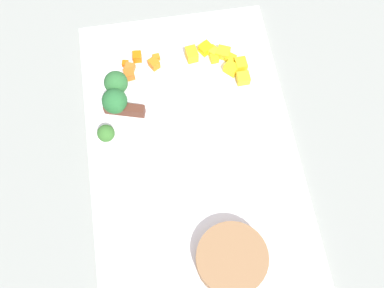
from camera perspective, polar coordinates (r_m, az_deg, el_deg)
The scene contains 22 objects.
ground_plane at distance 0.76m, azimuth 0.00°, elevation -0.64°, with size 4.00×4.00×0.00m, color gray.
cutting_board at distance 0.75m, azimuth 0.00°, elevation -0.47°, with size 0.54×0.35×0.01m, color white.
prep_bowl at distance 0.68m, azimuth 5.06°, elevation -14.40°, with size 0.11×0.11×0.04m, color #976D46.
chef_knife at distance 0.77m, azimuth -5.01°, elevation 3.92°, with size 0.10×0.28×0.02m.
carrot_dice_0 at distance 0.81m, azimuth -4.86°, elevation 10.14°, with size 0.02×0.01×0.02m, color orange.
carrot_dice_1 at distance 0.82m, azimuth -7.92°, elevation 9.63°, with size 0.01×0.02×0.01m, color orange.
carrot_dice_2 at distance 0.83m, azimuth -4.57°, elevation 10.95°, with size 0.01×0.01×0.01m, color orange.
carrot_dice_3 at distance 0.81m, azimuth -8.01°, elevation 8.78°, with size 0.02×0.02×0.02m, color orange.
carrot_dice_4 at distance 0.83m, azimuth -7.01°, elevation 10.98°, with size 0.02×0.02×0.02m, color orange.
carrot_dice_5 at distance 0.82m, azimuth -8.49°, elevation 10.10°, with size 0.01×0.01×0.01m, color orange.
pepper_dice_0 at distance 0.82m, azimuth 4.99°, elevation 10.85°, with size 0.02×0.01×0.01m, color yellow.
pepper_dice_1 at distance 0.81m, azimuth 6.24°, elevation 10.01°, with size 0.02×0.02×0.02m, color yellow.
pepper_dice_2 at distance 0.83m, azimuth 4.01°, elevation 11.53°, with size 0.02×0.02×0.02m, color yellow.
pepper_dice_3 at distance 0.83m, azimuth 2.71°, elevation 11.70°, with size 0.02×0.02×0.01m, color yellow.
pepper_dice_4 at distance 0.82m, azimuth -0.04°, elevation 11.37°, with size 0.02×0.02×0.02m, color yellow.
pepper_dice_5 at distance 0.81m, azimuth 5.03°, elevation 9.56°, with size 0.02×0.02×0.02m, color yellow.
pepper_dice_6 at distance 0.83m, azimuth 1.74°, elevation 12.08°, with size 0.02×0.02×0.02m, color yellow.
pepper_dice_7 at distance 0.82m, azimuth 2.86°, elevation 10.83°, with size 0.01×0.01×0.01m, color yellow.
pepper_dice_8 at distance 0.80m, azimuth 6.54°, elevation 8.33°, with size 0.02×0.02×0.02m, color yellow.
broccoli_floret_0 at distance 0.77m, azimuth -9.82°, elevation 5.39°, with size 0.04×0.04×0.05m.
broccoli_floret_1 at distance 0.79m, azimuth -9.65°, elevation 7.69°, with size 0.04×0.04×0.04m.
broccoli_floret_2 at distance 0.75m, azimuth -10.90°, elevation 1.32°, with size 0.03×0.03×0.04m.
Camera 1 is at (0.28, -0.04, 0.70)m, focal length 41.85 mm.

